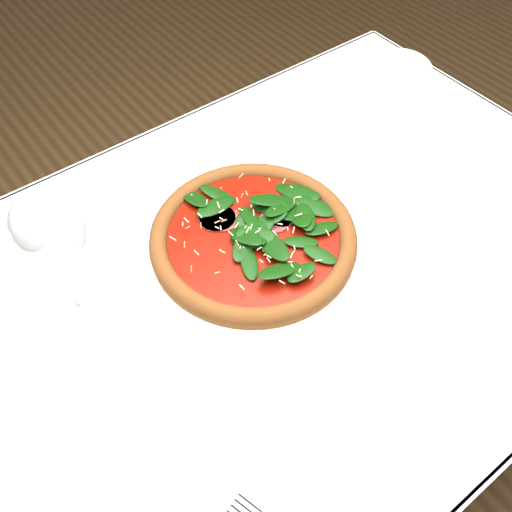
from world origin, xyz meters
TOP-DOWN VIEW (x-y plane):
  - ground at (0.00, 0.00)m, footprint 6.00×6.00m
  - dining_table at (0.00, 0.00)m, footprint 1.21×0.81m
  - plate at (-0.00, 0.05)m, footprint 0.37×0.37m
  - pizza at (-0.00, 0.05)m, footprint 0.35×0.35m
  - wine_glass at (-0.27, 0.12)m, footprint 0.09×0.09m
  - saucer_far at (0.54, 0.26)m, footprint 0.13×0.13m

SIDE VIEW (x-z plane):
  - ground at x=0.00m, z-range 0.00..0.00m
  - dining_table at x=0.00m, z-range 0.27..1.02m
  - saucer_far at x=0.54m, z-range 0.75..0.76m
  - plate at x=0.00m, z-range 0.75..0.77m
  - pizza at x=0.00m, z-range 0.76..0.80m
  - wine_glass at x=-0.27m, z-range 0.80..1.02m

